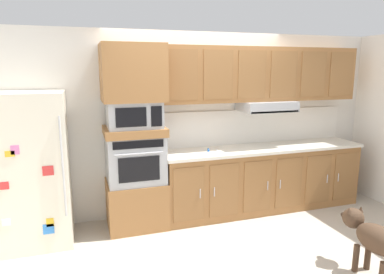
{
  "coord_description": "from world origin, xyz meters",
  "views": [
    {
      "loc": [
        -1.54,
        -3.48,
        2.01
      ],
      "look_at": [
        -0.29,
        0.36,
        1.21
      ],
      "focal_mm": 32.36,
      "sensor_mm": 36.0,
      "label": 1
    }
  ],
  "objects_px": {
    "built_in_oven": "(135,158)",
    "screwdriver": "(209,150)",
    "dog": "(371,236)",
    "refrigerator": "(34,170)",
    "microwave": "(134,114)"
  },
  "relations": [
    {
      "from": "built_in_oven",
      "to": "screwdriver",
      "type": "relative_size",
      "value": 4.45
    },
    {
      "from": "dog",
      "to": "screwdriver",
      "type": "bearing_deg",
      "value": 29.71
    },
    {
      "from": "dog",
      "to": "refrigerator",
      "type": "bearing_deg",
      "value": 62.12
    },
    {
      "from": "microwave",
      "to": "screwdriver",
      "type": "relative_size",
      "value": 4.09
    },
    {
      "from": "built_in_oven",
      "to": "screwdriver",
      "type": "bearing_deg",
      "value": 0.29
    },
    {
      "from": "screwdriver",
      "to": "dog",
      "type": "bearing_deg",
      "value": -61.49
    },
    {
      "from": "refrigerator",
      "to": "screwdriver",
      "type": "height_order",
      "value": "refrigerator"
    },
    {
      "from": "screwdriver",
      "to": "built_in_oven",
      "type": "bearing_deg",
      "value": -179.71
    },
    {
      "from": "refrigerator",
      "to": "dog",
      "type": "bearing_deg",
      "value": -29.08
    },
    {
      "from": "built_in_oven",
      "to": "microwave",
      "type": "height_order",
      "value": "microwave"
    },
    {
      "from": "microwave",
      "to": "screwdriver",
      "type": "distance_m",
      "value": 1.13
    },
    {
      "from": "microwave",
      "to": "dog",
      "type": "bearing_deg",
      "value": -42.5
    },
    {
      "from": "screwdriver",
      "to": "dog",
      "type": "height_order",
      "value": "screwdriver"
    },
    {
      "from": "refrigerator",
      "to": "microwave",
      "type": "xyz_separation_m",
      "value": [
        1.17,
        0.07,
        0.58
      ]
    },
    {
      "from": "microwave",
      "to": "dog",
      "type": "distance_m",
      "value": 2.89
    }
  ]
}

